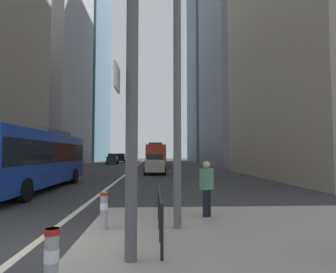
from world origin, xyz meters
name	(u,v)px	position (x,y,z in m)	size (l,w,h in m)	color
ground_plane	(124,176)	(0.00, 20.00, 0.00)	(160.00, 160.00, 0.00)	#303033
median_island	(314,264)	(5.50, -1.00, 0.07)	(9.00, 10.00, 0.15)	gray
lane_centre_line	(132,169)	(0.00, 30.00, 0.01)	(0.20, 80.00, 0.01)	beige
office_tower_left_mid	(50,13)	(-16.00, 44.77, 27.31)	(11.21, 19.72, 54.61)	#9E9EA3
office_tower_left_far	(83,60)	(-16.00, 68.89, 26.71)	(11.26, 23.35, 53.42)	slate
office_tower_right_mid	(237,34)	(17.00, 41.47, 22.68)	(10.05, 19.79, 45.37)	slate
office_tower_right_far	(211,53)	(17.00, 63.37, 27.24)	(10.20, 17.25, 54.48)	slate
city_bus_blue_oncoming	(34,157)	(-3.87, 9.83, 1.84)	(2.72, 11.52, 3.40)	#14389E
city_bus_red_receding	(155,154)	(2.82, 34.16, 1.84)	(2.87, 10.70, 3.40)	red
city_bus_red_distant	(153,154)	(2.58, 54.69, 1.84)	(2.81, 11.41, 3.40)	red
car_oncoming_mid	(121,158)	(-4.33, 56.24, 0.99)	(2.07, 4.55, 1.94)	black
car_receding_near	(155,164)	(2.83, 21.46, 0.99)	(2.16, 4.51, 1.94)	#B2A899
car_receding_far	(156,159)	(3.15, 44.20, 0.99)	(2.07, 4.44, 1.94)	gold
car_oncoming_far	(113,159)	(-4.92, 47.24, 0.99)	(2.22, 4.55, 1.94)	#232838
traffic_signal_gantry	(13,36)	(0.13, -0.91, 4.12)	(6.36, 0.65, 6.00)	#515156
street_lamp_post	(177,29)	(3.25, 1.21, 5.28)	(5.50, 0.32, 8.00)	#56565B
bollard_right	(51,260)	(1.33, -2.18, 0.65)	(0.20, 0.20, 0.90)	#99999E
bollard_back	(104,209)	(1.43, 1.17, 0.66)	(0.20, 0.20, 0.91)	#99999E
pedestrian_railing	(160,205)	(2.80, 0.65, 0.84)	(0.06, 3.21, 0.98)	black
pedestrian_far	(207,186)	(4.24, 2.46, 1.06)	(0.44, 0.44, 1.64)	black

